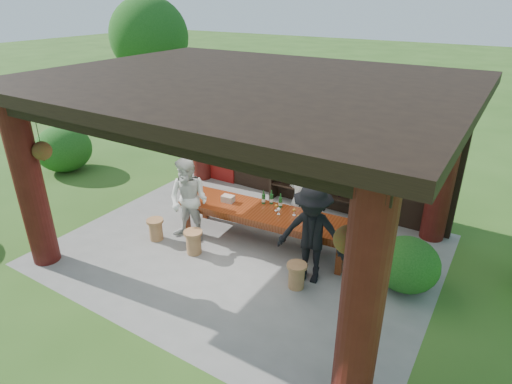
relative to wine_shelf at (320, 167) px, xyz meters
The scene contains 15 objects.
ground 2.74m from the wine_shelf, 101.53° to the right, with size 90.00×90.00×0.00m, color #2D5119.
pavilion 2.32m from the wine_shelf, 104.23° to the right, with size 7.50×6.00×3.60m.
wine_shelf is the anchor object (origin of this frame).
tasting_table 2.09m from the wine_shelf, 98.80° to the right, with size 3.77×1.27×0.75m.
stool_near_left 3.49m from the wine_shelf, 112.94° to the right, with size 0.38×0.38×0.50m.
stool_near_right 3.28m from the wine_shelf, 72.45° to the right, with size 0.37×0.37×0.48m.
stool_far_left 4.01m from the wine_shelf, 126.90° to the right, with size 0.36×0.36×0.48m.
host 1.26m from the wine_shelf, 86.18° to the right, with size 0.59×0.39×1.62m, color silver.
guest_woman 3.22m from the wine_shelf, 122.51° to the right, with size 0.89×0.69×1.83m, color silver.
guest_man 2.88m from the wine_shelf, 68.71° to the right, with size 1.22×0.70×1.89m, color black.
table_bottles 1.73m from the wine_shelf, 101.24° to the right, with size 0.47×0.16×0.31m.
table_glasses 1.98m from the wine_shelf, 79.71° to the right, with size 0.97×0.26×0.15m.
napkin_basket 2.40m from the wine_shelf, 120.40° to the right, with size 0.26×0.18×0.14m, color #BF6672.
shrubs 2.62m from the wine_shelf, 44.51° to the right, with size 15.50×9.51×1.36m.
trees 3.77m from the wine_shelf, ahead, with size 20.50×10.82×4.80m.
Camera 1 is at (4.16, -6.27, 4.80)m, focal length 30.00 mm.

